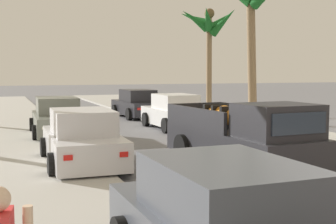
{
  "coord_description": "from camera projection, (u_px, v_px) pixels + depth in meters",
  "views": [
    {
      "loc": [
        -4.88,
        -4.41,
        2.56
      ],
      "look_at": [
        0.46,
        9.84,
        1.2
      ],
      "focal_mm": 49.17,
      "sensor_mm": 36.0,
      "label": 1
    }
  ],
  "objects": [
    {
      "name": "sidewalk_right",
      "position": [
        252.0,
        132.0,
        18.98
      ],
      "size": [
        5.39,
        60.0,
        0.12
      ],
      "primitive_type": "cube",
      "color": "#B2AFA8",
      "rests_on": "ground"
    },
    {
      "name": "curb_left",
      "position": [
        34.0,
        144.0,
        15.94
      ],
      "size": [
        0.16,
        60.0,
        0.1
      ],
      "primitive_type": "cube",
      "color": "silver",
      "rests_on": "ground"
    },
    {
      "name": "curb_right",
      "position": [
        224.0,
        133.0,
        18.53
      ],
      "size": [
        0.16,
        60.0,
        0.1
      ],
      "primitive_type": "cube",
      "color": "silver",
      "rests_on": "ground"
    },
    {
      "name": "pickup_truck",
      "position": [
        243.0,
        138.0,
        12.07
      ],
      "size": [
        2.45,
        5.32,
        1.8
      ],
      "color": "#28282D",
      "rests_on": "ground"
    },
    {
      "name": "car_right_near",
      "position": [
        58.0,
        118.0,
        17.97
      ],
      "size": [
        2.13,
        4.3,
        1.54
      ],
      "color": "slate",
      "rests_on": "ground"
    },
    {
      "name": "car_left_mid",
      "position": [
        137.0,
        104.0,
        25.41
      ],
      "size": [
        2.16,
        4.32,
        1.54
      ],
      "color": "black",
      "rests_on": "ground"
    },
    {
      "name": "car_left_far",
      "position": [
        175.0,
        113.0,
        20.4
      ],
      "size": [
        2.07,
        4.28,
        1.54
      ],
      "color": "silver",
      "rests_on": "ground"
    },
    {
      "name": "car_right_far",
      "position": [
        82.0,
        140.0,
        12.33
      ],
      "size": [
        2.1,
        4.29,
        1.54
      ],
      "color": "silver",
      "rests_on": "ground"
    },
    {
      "name": "palm_tree_left_fore",
      "position": [
        254.0,
        11.0,
        22.71
      ],
      "size": [
        3.19,
        3.62,
        7.04
      ],
      "color": "#846B4C",
      "rests_on": "ground"
    },
    {
      "name": "palm_tree_right_fore",
      "position": [
        208.0,
        26.0,
        27.89
      ],
      "size": [
        3.57,
        3.78,
        6.4
      ],
      "color": "#846B4C",
      "rests_on": "ground"
    }
  ]
}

